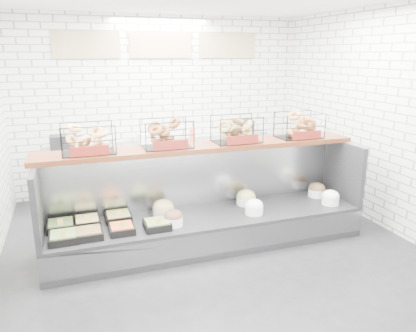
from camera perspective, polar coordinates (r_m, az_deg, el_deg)
name	(u,v)px	position (r m, az deg, el deg)	size (l,w,h in m)	color
ground	(216,254)	(5.08, 1.19, -12.23)	(5.50, 5.50, 0.00)	black
room_shell	(200,80)	(5.07, -1.08, 12.05)	(5.02, 5.51, 3.01)	white
display_case	(206,219)	(5.23, -0.32, -7.42)	(4.00, 0.90, 1.20)	black
bagel_shelf	(203,135)	(5.08, -0.69, 4.40)	(4.10, 0.50, 0.40)	#411C0D
prep_counter	(168,167)	(7.08, -5.65, -0.07)	(4.00, 0.60, 1.20)	#93969B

